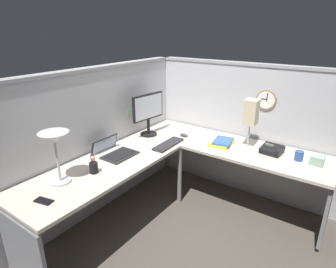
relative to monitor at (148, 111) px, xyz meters
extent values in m
plane|color=#4C443D|center=(-0.20, -0.64, -1.02)|extent=(6.80, 6.80, 0.00)
cube|color=#B2B2B7|center=(-0.57, 0.23, -0.25)|extent=(2.57, 0.10, 1.55)
cube|color=#939399|center=(-0.57, 0.23, 0.54)|extent=(2.57, 0.12, 0.03)
cube|color=#B2B2B7|center=(0.67, -0.90, -0.25)|extent=(0.10, 2.37, 1.55)
cube|color=#939399|center=(0.67, -0.90, 0.54)|extent=(0.12, 2.37, 0.03)
cube|color=beige|center=(-0.58, -0.17, -0.31)|extent=(2.35, 0.66, 0.03)
cube|color=beige|center=(0.27, -1.24, -0.31)|extent=(0.66, 1.49, 0.03)
cylinder|color=slate|center=(-0.04, -0.48, -0.67)|extent=(0.05, 0.05, 0.70)
cube|color=slate|center=(-1.73, -0.17, -0.67)|extent=(0.03, 0.58, 0.60)
cube|color=slate|center=(0.27, -1.97, -0.67)|extent=(0.58, 0.03, 0.60)
cylinder|color=black|center=(0.00, 0.00, -0.28)|extent=(0.20, 0.20, 0.02)
cylinder|color=black|center=(0.00, 0.00, -0.18)|extent=(0.04, 0.04, 0.20)
cube|color=black|center=(0.00, 0.00, 0.06)|extent=(0.46, 0.08, 0.30)
cube|color=silver|center=(0.00, -0.02, 0.06)|extent=(0.42, 0.05, 0.26)
cube|color=#232326|center=(-0.63, -0.14, -0.29)|extent=(0.34, 0.24, 0.02)
cube|color=black|center=(-0.63, -0.14, -0.28)|extent=(0.29, 0.18, 0.00)
cube|color=#232326|center=(-0.63, 0.09, -0.25)|extent=(0.34, 0.07, 0.22)
cube|color=#99B2D1|center=(-0.63, 0.08, -0.25)|extent=(0.31, 0.05, 0.18)
cube|color=#232326|center=(-0.13, -0.38, -0.28)|extent=(0.43, 0.15, 0.02)
ellipsoid|color=#38383D|center=(0.20, -0.38, -0.28)|extent=(0.06, 0.10, 0.03)
cylinder|color=#B7BABF|center=(-1.29, -0.09, -0.29)|extent=(0.17, 0.17, 0.02)
cylinder|color=#B7BABF|center=(-1.29, -0.09, -0.09)|extent=(0.02, 0.02, 0.38)
cone|color=#B7BABF|center=(-1.29, -0.09, 0.11)|extent=(0.24, 0.24, 0.09)
cylinder|color=black|center=(-1.02, -0.19, -0.24)|extent=(0.08, 0.08, 0.10)
cylinder|color=#1E1EB2|center=(-1.03, -0.19, -0.18)|extent=(0.01, 0.01, 0.13)
cylinder|color=#B21E1E|center=(-1.01, -0.20, -0.18)|extent=(0.01, 0.02, 0.13)
cylinder|color=#D8591E|center=(-1.02, -0.18, -0.17)|extent=(0.03, 0.03, 0.01)
cube|color=black|center=(-1.54, -0.23, -0.29)|extent=(0.10, 0.16, 0.01)
cube|color=black|center=(0.31, -1.37, -0.26)|extent=(0.21, 0.22, 0.10)
cube|color=#8CA58C|center=(0.31, -1.34, -0.22)|extent=(0.02, 0.09, 0.04)
cube|color=black|center=(0.30, -1.45, -0.24)|extent=(0.19, 0.06, 0.04)
cube|color=yellow|center=(0.24, -0.84, -0.28)|extent=(0.29, 0.22, 0.02)
cube|color=#335999|center=(0.25, -0.85, -0.26)|extent=(0.29, 0.23, 0.02)
cylinder|color=#B7BABF|center=(0.31, -1.11, -0.29)|extent=(0.11, 0.11, 0.01)
cylinder|color=#B7BABF|center=(0.31, -1.11, -0.15)|extent=(0.02, 0.02, 0.27)
cube|color=beige|center=(0.31, -1.11, 0.11)|extent=(0.13, 0.13, 0.26)
cylinder|color=#2D4C8C|center=(0.30, -1.63, -0.25)|extent=(0.08, 0.08, 0.10)
cube|color=#8CAD99|center=(0.30, -1.79, -0.25)|extent=(0.12, 0.12, 0.09)
cylinder|color=olive|center=(0.61, -1.17, 0.18)|extent=(0.03, 0.22, 0.22)
cylinder|color=white|center=(0.60, -1.17, 0.18)|extent=(0.00, 0.19, 0.19)
cube|color=black|center=(0.59, -1.15, 0.19)|extent=(0.00, 0.06, 0.01)
cube|color=black|center=(0.59, -1.18, 0.22)|extent=(0.00, 0.01, 0.08)
cube|color=#8CCC99|center=(-0.14, 0.18, 0.00)|extent=(0.06, 0.00, 0.07)
camera|label=1|loc=(-2.47, -2.02, 0.93)|focal=30.16mm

